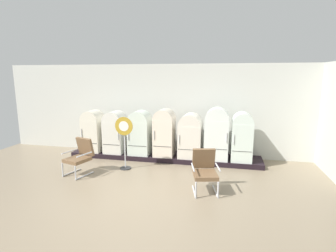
% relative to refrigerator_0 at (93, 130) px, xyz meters
% --- Properties ---
extents(ground, '(12.00, 10.00, 0.05)m').
position_rel_refrigerator_0_xyz_m(ground, '(2.38, -2.89, -0.89)').
color(ground, '#82725B').
extents(back_wall, '(11.76, 0.12, 3.00)m').
position_rel_refrigerator_0_xyz_m(back_wall, '(2.38, 0.77, 0.65)').
color(back_wall, silver).
rests_on(back_wall, ground).
extents(display_plinth, '(6.06, 0.95, 0.15)m').
position_rel_refrigerator_0_xyz_m(display_plinth, '(2.38, 0.13, -0.80)').
color(display_plinth, black).
rests_on(display_plinth, ground).
extents(refrigerator_0, '(0.60, 0.63, 1.37)m').
position_rel_refrigerator_0_xyz_m(refrigerator_0, '(0.00, 0.00, 0.00)').
color(refrigerator_0, silver).
rests_on(refrigerator_0, display_plinth).
extents(refrigerator_1, '(0.63, 0.68, 1.36)m').
position_rel_refrigerator_0_xyz_m(refrigerator_1, '(0.77, 0.02, -0.01)').
color(refrigerator_1, silver).
rests_on(refrigerator_1, display_plinth).
extents(refrigerator_2, '(0.66, 0.63, 1.40)m').
position_rel_refrigerator_0_xyz_m(refrigerator_2, '(1.62, 0.00, 0.02)').
color(refrigerator_2, silver).
rests_on(refrigerator_2, display_plinth).
extents(refrigerator_3, '(0.61, 0.65, 1.47)m').
position_rel_refrigerator_0_xyz_m(refrigerator_3, '(2.42, 0.01, 0.06)').
color(refrigerator_3, beige).
rests_on(refrigerator_3, display_plinth).
extents(refrigerator_4, '(0.69, 0.72, 1.35)m').
position_rel_refrigerator_0_xyz_m(refrigerator_4, '(3.23, 0.04, -0.02)').
color(refrigerator_4, silver).
rests_on(refrigerator_4, display_plinth).
extents(refrigerator_5, '(0.70, 0.61, 1.56)m').
position_rel_refrigerator_0_xyz_m(refrigerator_5, '(4.03, -0.01, 0.10)').
color(refrigerator_5, white).
rests_on(refrigerator_5, display_plinth).
extents(refrigerator_6, '(0.60, 0.70, 1.44)m').
position_rel_refrigerator_0_xyz_m(refrigerator_6, '(4.76, 0.03, 0.04)').
color(refrigerator_6, silver).
rests_on(refrigerator_6, display_plinth).
extents(armchair_left, '(0.72, 0.82, 0.97)m').
position_rel_refrigerator_0_xyz_m(armchair_left, '(0.47, -1.64, -0.35)').
color(armchair_left, silver).
rests_on(armchair_left, ground).
extents(armchair_right, '(0.70, 0.80, 0.97)m').
position_rel_refrigerator_0_xyz_m(armchair_right, '(3.84, -2.01, -0.35)').
color(armchair_right, silver).
rests_on(armchair_right, ground).
extents(sign_stand, '(0.52, 0.32, 1.51)m').
position_rel_refrigerator_0_xyz_m(sign_stand, '(1.51, -1.03, -0.08)').
color(sign_stand, '#2D2D30').
rests_on(sign_stand, ground).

